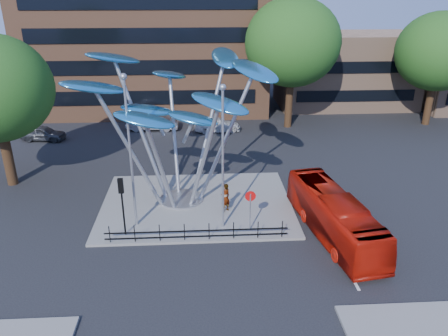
{
  "coord_description": "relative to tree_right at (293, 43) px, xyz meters",
  "views": [
    {
      "loc": [
        -0.74,
        -18.84,
        13.18
      ],
      "look_at": [
        0.63,
        4.0,
        3.4
      ],
      "focal_mm": 35.0,
      "sensor_mm": 36.0,
      "label": 1
    }
  ],
  "objects": [
    {
      "name": "pedestrian",
      "position": [
        -7.25,
        -17.15,
        -6.97
      ],
      "size": [
        0.8,
        0.75,
        1.84
      ],
      "primitive_type": "imported",
      "rotation": [
        0.0,
        0.0,
        3.78
      ],
      "color": "gray",
      "rests_on": "traffic_island"
    },
    {
      "name": "leaf_sculpture",
      "position": [
        -10.07,
        -15.32,
        -1.16
      ],
      "size": [
        12.72,
        9.54,
        9.51
      ],
      "color": "#9EA0A5",
      "rests_on": "traffic_island"
    },
    {
      "name": "traffic_light_island",
      "position": [
        -13.0,
        -19.5,
        -5.42
      ],
      "size": [
        0.28,
        0.18,
        3.42
      ],
      "color": "black",
      "rests_on": "traffic_island"
    },
    {
      "name": "low_building_near",
      "position": [
        8.0,
        8.0,
        -4.04
      ],
      "size": [
        15.0,
        8.0,
        8.0
      ],
      "primitive_type": "cube",
      "color": "tan",
      "rests_on": "ground"
    },
    {
      "name": "red_bus",
      "position": [
        -1.4,
        -20.07,
        -6.78
      ],
      "size": [
        3.53,
        9.26,
        2.52
      ],
      "primitive_type": "imported",
      "rotation": [
        0.0,
        0.0,
        0.16
      ],
      "color": "#B41408",
      "rests_on": "ground"
    },
    {
      "name": "parked_car_right",
      "position": [
        -7.0,
        -1.03,
        -7.4
      ],
      "size": [
        4.53,
        2.14,
        1.28
      ],
      "primitive_type": "imported",
      "rotation": [
        0.0,
        0.0,
        1.65
      ],
      "color": "silver",
      "rests_on": "ground"
    },
    {
      "name": "pedestrian_railing_front",
      "position": [
        -9.0,
        -20.3,
        -7.48
      ],
      "size": [
        10.0,
        0.06,
        1.0
      ],
      "color": "black",
      "rests_on": "traffic_island"
    },
    {
      "name": "traffic_island",
      "position": [
        -9.0,
        -16.0,
        -7.96
      ],
      "size": [
        12.0,
        9.0,
        0.15
      ],
      "primitive_type": "cube",
      "color": "slate",
      "rests_on": "ground"
    },
    {
      "name": "street_lamp_right",
      "position": [
        -7.5,
        -19.0,
        -2.94
      ],
      "size": [
        0.36,
        0.36,
        8.3
      ],
      "color": "#9EA0A5",
      "rests_on": "traffic_island"
    },
    {
      "name": "parked_car_left",
      "position": [
        -22.76,
        -2.71,
        -7.38
      ],
      "size": [
        4.06,
        2.08,
        1.32
      ],
      "primitive_type": "imported",
      "rotation": [
        0.0,
        0.0,
        1.43
      ],
      "color": "#3C3F44",
      "rests_on": "ground"
    },
    {
      "name": "street_lamp_left",
      "position": [
        -12.5,
        -18.5,
        -2.68
      ],
      "size": [
        0.36,
        0.36,
        8.8
      ],
      "color": "#9EA0A5",
      "rests_on": "traffic_island"
    },
    {
      "name": "tree_right",
      "position": [
        0.0,
        0.0,
        0.0
      ],
      "size": [
        8.8,
        8.8,
        12.11
      ],
      "color": "black",
      "rests_on": "ground"
    },
    {
      "name": "ground",
      "position": [
        -8.0,
        -22.0,
        -8.04
      ],
      "size": [
        120.0,
        120.0,
        0.0
      ],
      "primitive_type": "plane",
      "color": "black",
      "rests_on": "ground"
    },
    {
      "name": "parked_car_mid",
      "position": [
        -13.22,
        -0.19,
        -7.22
      ],
      "size": [
        5.02,
        1.95,
        1.63
      ],
      "primitive_type": "imported",
      "rotation": [
        0.0,
        0.0,
        1.53
      ],
      "color": "#95969C",
      "rests_on": "ground"
    },
    {
      "name": "tree_far",
      "position": [
        14.0,
        0.0,
        -0.93
      ],
      "size": [
        8.0,
        8.0,
        10.81
      ],
      "color": "black",
      "rests_on": "ground"
    },
    {
      "name": "no_entry_sign_island",
      "position": [
        -6.0,
        -19.48,
        -6.22
      ],
      "size": [
        0.6,
        0.1,
        2.45
      ],
      "color": "#9EA0A5",
      "rests_on": "traffic_island"
    }
  ]
}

